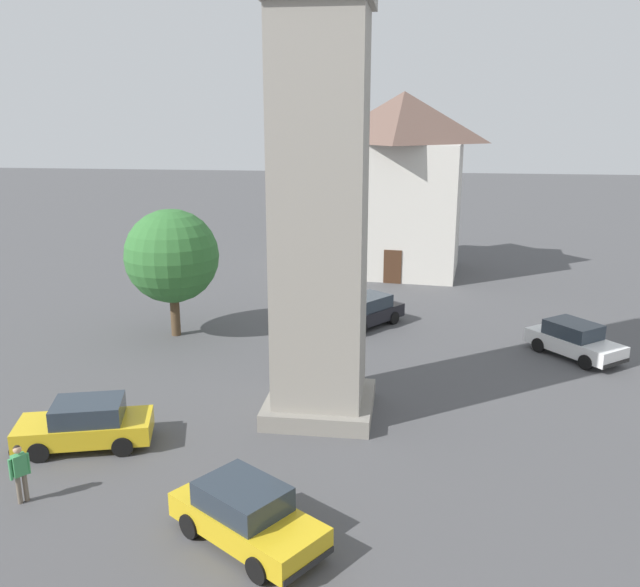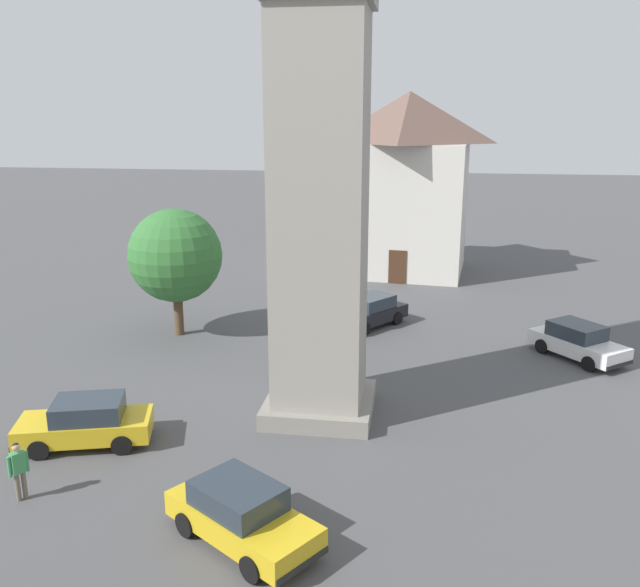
{
  "view_description": "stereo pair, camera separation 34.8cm",
  "coord_description": "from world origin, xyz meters",
  "px_view_note": "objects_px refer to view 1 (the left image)",
  "views": [
    {
      "loc": [
        21.4,
        2.89,
        10.22
      ],
      "look_at": [
        0.0,
        0.0,
        4.35
      ],
      "focal_mm": 37.32,
      "sensor_mm": 36.0,
      "label": 1
    },
    {
      "loc": [
        21.35,
        3.24,
        10.22
      ],
      "look_at": [
        0.0,
        0.0,
        4.35
      ],
      "focal_mm": 37.32,
      "sensor_mm": 36.0,
      "label": 2
    }
  ],
  "objects_px": {
    "pedestrian": "(20,469)",
    "building_corner_back": "(402,182)",
    "car_white_side": "(366,311)",
    "tree": "(172,256)",
    "car_silver_kerb": "(574,340)",
    "car_red_corner": "(86,424)",
    "car_blue_kerb": "(246,515)"
  },
  "relations": [
    {
      "from": "car_blue_kerb",
      "to": "pedestrian",
      "type": "relative_size",
      "value": 2.58
    },
    {
      "from": "car_silver_kerb",
      "to": "tree",
      "type": "relative_size",
      "value": 0.71
    },
    {
      "from": "car_silver_kerb",
      "to": "car_white_side",
      "type": "relative_size",
      "value": 0.99
    },
    {
      "from": "car_blue_kerb",
      "to": "car_red_corner",
      "type": "distance_m",
      "value": 7.42
    },
    {
      "from": "car_blue_kerb",
      "to": "building_corner_back",
      "type": "height_order",
      "value": "building_corner_back"
    },
    {
      "from": "car_red_corner",
      "to": "car_blue_kerb",
      "type": "bearing_deg",
      "value": 56.52
    },
    {
      "from": "pedestrian",
      "to": "tree",
      "type": "xyz_separation_m",
      "value": [
        -14.15,
        -0.69,
        2.82
      ]
    },
    {
      "from": "building_corner_back",
      "to": "pedestrian",
      "type": "bearing_deg",
      "value": -18.25
    },
    {
      "from": "car_red_corner",
      "to": "pedestrian",
      "type": "xyz_separation_m",
      "value": [
        3.2,
        -0.26,
        0.25
      ]
    },
    {
      "from": "car_red_corner",
      "to": "car_white_side",
      "type": "xyz_separation_m",
      "value": [
        -13.58,
        7.93,
        0.0
      ]
    },
    {
      "from": "building_corner_back",
      "to": "car_red_corner",
      "type": "bearing_deg",
      "value": -19.83
    },
    {
      "from": "tree",
      "to": "pedestrian",
      "type": "bearing_deg",
      "value": 2.8
    },
    {
      "from": "car_blue_kerb",
      "to": "car_silver_kerb",
      "type": "bearing_deg",
      "value": 142.99
    },
    {
      "from": "tree",
      "to": "building_corner_back",
      "type": "xyz_separation_m",
      "value": [
        -14.9,
        10.27,
        2.06
      ]
    },
    {
      "from": "pedestrian",
      "to": "building_corner_back",
      "type": "height_order",
      "value": "building_corner_back"
    },
    {
      "from": "pedestrian",
      "to": "car_blue_kerb",
      "type": "bearing_deg",
      "value": 82.1
    },
    {
      "from": "car_white_side",
      "to": "building_corner_back",
      "type": "bearing_deg",
      "value": 173.53
    },
    {
      "from": "car_red_corner",
      "to": "car_silver_kerb",
      "type": "bearing_deg",
      "value": 121.33
    },
    {
      "from": "car_blue_kerb",
      "to": "tree",
      "type": "relative_size",
      "value": 0.72
    },
    {
      "from": "car_red_corner",
      "to": "building_corner_back",
      "type": "height_order",
      "value": "building_corner_back"
    },
    {
      "from": "tree",
      "to": "building_corner_back",
      "type": "relative_size",
      "value": 0.52
    },
    {
      "from": "car_blue_kerb",
      "to": "car_silver_kerb",
      "type": "relative_size",
      "value": 1.02
    },
    {
      "from": "car_red_corner",
      "to": "tree",
      "type": "height_order",
      "value": "tree"
    },
    {
      "from": "car_blue_kerb",
      "to": "pedestrian",
      "type": "xyz_separation_m",
      "value": [
        -0.89,
        -6.44,
        0.25
      ]
    },
    {
      "from": "car_red_corner",
      "to": "tree",
      "type": "relative_size",
      "value": 0.74
    },
    {
      "from": "car_white_side",
      "to": "tree",
      "type": "bearing_deg",
      "value": -73.53
    },
    {
      "from": "car_silver_kerb",
      "to": "car_red_corner",
      "type": "height_order",
      "value": "same"
    },
    {
      "from": "building_corner_back",
      "to": "car_blue_kerb",
      "type": "bearing_deg",
      "value": -5.97
    },
    {
      "from": "car_blue_kerb",
      "to": "car_white_side",
      "type": "bearing_deg",
      "value": 174.37
    },
    {
      "from": "pedestrian",
      "to": "building_corner_back",
      "type": "relative_size",
      "value": 0.15
    },
    {
      "from": "car_blue_kerb",
      "to": "tree",
      "type": "height_order",
      "value": "tree"
    },
    {
      "from": "building_corner_back",
      "to": "car_silver_kerb",
      "type": "bearing_deg",
      "value": 26.87
    }
  ]
}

